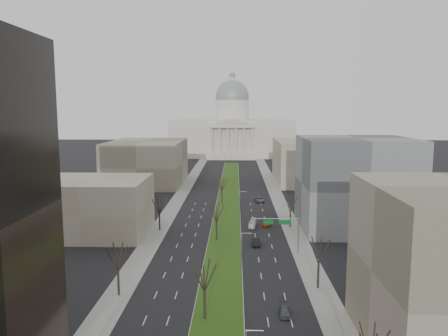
% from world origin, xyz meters
% --- Properties ---
extents(ground, '(600.00, 600.00, 0.00)m').
position_xyz_m(ground, '(0.00, 120.00, 0.00)').
color(ground, black).
rests_on(ground, ground).
extents(median, '(8.00, 222.03, 0.20)m').
position_xyz_m(median, '(0.00, 118.99, 0.10)').
color(median, '#999993').
rests_on(median, ground).
extents(sidewalk_left, '(5.00, 330.00, 0.15)m').
position_xyz_m(sidewalk_left, '(-17.50, 95.00, 0.07)').
color(sidewalk_left, gray).
rests_on(sidewalk_left, ground).
extents(sidewalk_right, '(5.00, 330.00, 0.15)m').
position_xyz_m(sidewalk_right, '(17.50, 95.00, 0.07)').
color(sidewalk_right, gray).
rests_on(sidewalk_right, ground).
extents(capitol, '(80.00, 46.00, 55.00)m').
position_xyz_m(capitol, '(0.00, 269.59, 16.31)').
color(capitol, beige).
rests_on(capitol, ground).
extents(building_beige_left, '(26.00, 22.00, 14.00)m').
position_xyz_m(building_beige_left, '(-33.00, 85.00, 7.00)').
color(building_beige_left, tan).
rests_on(building_beige_left, ground).
extents(building_grey_right, '(28.00, 26.00, 24.00)m').
position_xyz_m(building_grey_right, '(34.00, 92.00, 12.00)').
color(building_grey_right, '#595B5E').
rests_on(building_grey_right, ground).
extents(building_far_left, '(30.00, 40.00, 18.00)m').
position_xyz_m(building_far_left, '(-35.00, 160.00, 9.00)').
color(building_far_left, gray).
rests_on(building_far_left, ground).
extents(building_far_right, '(30.00, 40.00, 18.00)m').
position_xyz_m(building_far_right, '(35.00, 165.00, 9.00)').
color(building_far_right, tan).
rests_on(building_far_right, ground).
extents(tree_left_mid, '(5.40, 5.40, 9.72)m').
position_xyz_m(tree_left_mid, '(-17.20, 48.00, 7.00)').
color(tree_left_mid, black).
rests_on(tree_left_mid, ground).
extents(tree_left_far, '(5.28, 5.28, 9.50)m').
position_xyz_m(tree_left_far, '(-17.20, 88.00, 6.84)').
color(tree_left_far, black).
rests_on(tree_left_far, ground).
extents(tree_right_mid, '(5.52, 5.52, 9.94)m').
position_xyz_m(tree_right_mid, '(17.20, 52.00, 7.16)').
color(tree_right_mid, black).
rests_on(tree_right_mid, ground).
extents(tree_right_far, '(5.04, 5.04, 9.07)m').
position_xyz_m(tree_right_far, '(17.20, 92.00, 6.53)').
color(tree_right_far, black).
rests_on(tree_right_far, ground).
extents(tree_median_a, '(5.40, 5.40, 9.72)m').
position_xyz_m(tree_median_a, '(-2.00, 40.00, 7.00)').
color(tree_median_a, black).
rests_on(tree_median_a, ground).
extents(tree_median_b, '(5.40, 5.40, 9.72)m').
position_xyz_m(tree_median_b, '(-2.00, 80.00, 7.00)').
color(tree_median_b, black).
rests_on(tree_median_b, ground).
extents(tree_median_c, '(5.40, 5.40, 9.72)m').
position_xyz_m(tree_median_c, '(-2.00, 120.00, 7.00)').
color(tree_median_c, black).
rests_on(tree_median_c, ground).
extents(streetlamp_median_b, '(1.90, 0.20, 9.16)m').
position_xyz_m(streetlamp_median_b, '(3.76, 55.00, 4.81)').
color(streetlamp_median_b, gray).
rests_on(streetlamp_median_b, ground).
extents(streetlamp_median_c, '(1.90, 0.20, 9.16)m').
position_xyz_m(streetlamp_median_c, '(3.76, 95.00, 4.81)').
color(streetlamp_median_c, gray).
rests_on(streetlamp_median_c, ground).
extents(mast_arm_signs, '(9.12, 0.24, 8.09)m').
position_xyz_m(mast_arm_signs, '(13.49, 70.03, 6.11)').
color(mast_arm_signs, gray).
rests_on(mast_arm_signs, ground).
extents(car_grey_near, '(1.84, 4.14, 1.39)m').
position_xyz_m(car_grey_near, '(10.23, 41.79, 0.69)').
color(car_grey_near, '#484B4F').
rests_on(car_grey_near, ground).
extents(car_black, '(1.78, 4.99, 1.64)m').
position_xyz_m(car_black, '(7.31, 76.40, 0.82)').
color(car_black, black).
rests_on(car_black, ground).
extents(car_red, '(2.80, 5.19, 1.43)m').
position_xyz_m(car_red, '(10.98, 93.41, 0.71)').
color(car_red, maroon).
rests_on(car_red, ground).
extents(car_grey_far, '(3.16, 5.92, 1.58)m').
position_xyz_m(car_grey_far, '(10.67, 124.04, 0.79)').
color(car_grey_far, '#4C5054').
rests_on(car_grey_far, ground).
extents(box_van, '(2.45, 6.78, 1.85)m').
position_xyz_m(box_van, '(7.19, 92.50, 0.92)').
color(box_van, white).
rests_on(box_van, ground).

